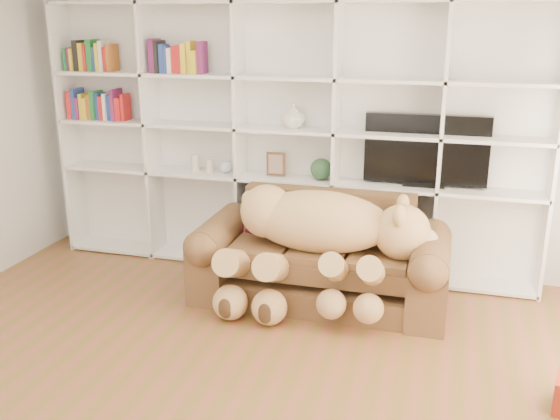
% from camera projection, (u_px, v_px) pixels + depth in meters
% --- Properties ---
extents(floor, '(5.00, 5.00, 0.00)m').
position_uv_depth(floor, '(188.00, 407.00, 3.75)').
color(floor, brown).
rests_on(floor, ground).
extents(wall_back, '(5.00, 0.02, 2.70)m').
position_uv_depth(wall_back, '(293.00, 120.00, 5.65)').
color(wall_back, silver).
rests_on(wall_back, floor).
extents(bookshelf, '(4.43, 0.35, 2.40)m').
position_uv_depth(bookshelf, '(263.00, 126.00, 5.60)').
color(bookshelf, white).
rests_on(bookshelf, floor).
extents(sofa, '(2.04, 0.88, 0.86)m').
position_uv_depth(sofa, '(321.00, 262.00, 5.11)').
color(sofa, brown).
rests_on(sofa, floor).
extents(teddy_bear, '(1.66, 0.88, 0.96)m').
position_uv_depth(teddy_bear, '(318.00, 236.00, 4.87)').
color(teddy_bear, '#E0B570').
rests_on(teddy_bear, sofa).
extents(throw_pillow, '(0.45, 0.35, 0.41)m').
position_uv_depth(throw_pillow, '(267.00, 216.00, 5.28)').
color(throw_pillow, '#540E20').
rests_on(throw_pillow, sofa).
extents(tv, '(1.03, 0.18, 0.61)m').
position_uv_depth(tv, '(426.00, 151.00, 5.26)').
color(tv, black).
rests_on(tv, bookshelf).
extents(picture_frame, '(0.17, 0.04, 0.21)m').
position_uv_depth(picture_frame, '(276.00, 164.00, 5.61)').
color(picture_frame, '#54361D').
rests_on(picture_frame, bookshelf).
extents(green_vase, '(0.19, 0.19, 0.19)m').
position_uv_depth(green_vase, '(321.00, 169.00, 5.51)').
color(green_vase, '#29502F').
rests_on(green_vase, bookshelf).
extents(figurine_tall, '(0.08, 0.08, 0.16)m').
position_uv_depth(figurine_tall, '(195.00, 163.00, 5.82)').
color(figurine_tall, beige).
rests_on(figurine_tall, bookshelf).
extents(figurine_short, '(0.09, 0.09, 0.12)m').
position_uv_depth(figurine_short, '(210.00, 165.00, 5.79)').
color(figurine_short, beige).
rests_on(figurine_short, bookshelf).
extents(snow_globe, '(0.11, 0.11, 0.11)m').
position_uv_depth(snow_globe, '(226.00, 167.00, 5.75)').
color(snow_globe, white).
rests_on(snow_globe, bookshelf).
extents(shelf_vase, '(0.23, 0.23, 0.22)m').
position_uv_depth(shelf_vase, '(293.00, 116.00, 5.44)').
color(shelf_vase, beige).
rests_on(shelf_vase, bookshelf).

